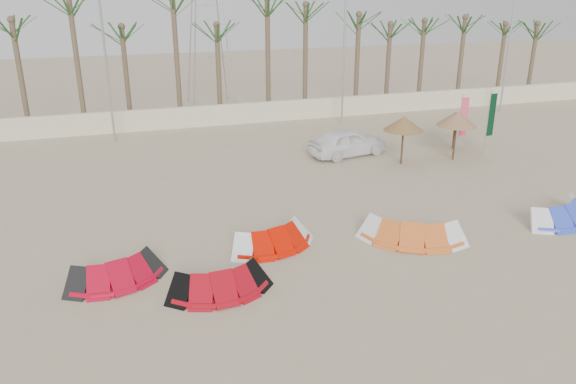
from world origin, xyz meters
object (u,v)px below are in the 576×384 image
object	(u,v)px
kite_red_left	(116,267)
kite_orange	(408,227)
kite_blue	(557,209)
parasol_right	(456,118)
kite_red_mid	(218,277)
car	(348,142)
parasol_mid	(457,119)
kite_red_right	(271,234)
parasol_left	(404,124)

from	to	relation	value
kite_red_left	kite_orange	size ratio (longest dim) A/B	0.81
kite_blue	parasol_right	size ratio (longest dim) A/B	1.78
kite_red_left	parasol_right	bearing A→B (deg)	27.48
kite_blue	kite_orange	bearing A→B (deg)	178.02
kite_blue	parasol_right	distance (m)	9.82
kite_blue	kite_red_mid	bearing A→B (deg)	-174.51
kite_red_mid	parasol_right	world-z (taller)	parasol_right
kite_red_left	car	bearing A→B (deg)	39.64
kite_red_mid	parasol_mid	distance (m)	16.78
kite_red_mid	kite_red_right	xyz separation A→B (m)	(2.34, 2.43, 0.00)
kite_blue	parasol_right	xyz separation A→B (m)	(1.60, 9.60, 1.28)
kite_red_right	parasol_right	world-z (taller)	parasol_right
kite_red_left	kite_blue	world-z (taller)	same
kite_blue	parasol_right	world-z (taller)	parasol_right
kite_blue	parasol_left	distance (m)	8.55
kite_red_mid	parasol_left	world-z (taller)	parasol_left
kite_red_mid	parasol_mid	world-z (taller)	parasol_mid
kite_red_mid	parasol_left	size ratio (longest dim) A/B	1.30
kite_red_right	kite_orange	size ratio (longest dim) A/B	0.83
parasol_left	kite_red_left	bearing A→B (deg)	-150.87
kite_red_left	kite_orange	distance (m)	10.03
kite_red_mid	parasol_right	xyz separation A→B (m)	(15.07, 10.90, 1.28)
kite_blue	parasol_right	bearing A→B (deg)	80.56
kite_red_left	kite_blue	distance (m)	16.36
kite_orange	parasol_left	xyz separation A→B (m)	(3.93, 7.82, 1.64)
kite_orange	kite_red_mid	bearing A→B (deg)	-168.04
kite_red_left	kite_red_right	world-z (taller)	same
parasol_left	car	distance (m)	3.22
parasol_mid	car	distance (m)	5.60
parasol_right	car	size ratio (longest dim) A/B	0.49
kite_orange	parasol_right	xyz separation A→B (m)	(7.92, 9.38, 1.28)
kite_red_left	kite_blue	xyz separation A→B (m)	(16.36, -0.26, 0.00)
parasol_right	kite_red_left	bearing A→B (deg)	-152.52
parasol_left	parasol_right	size ratio (longest dim) A/B	1.18
kite_red_right	parasol_left	xyz separation A→B (m)	(8.74, 6.91, 1.65)
kite_red_mid	kite_orange	bearing A→B (deg)	11.96
parasol_right	kite_red_mid	bearing A→B (deg)	-144.14
parasol_mid	parasol_right	xyz separation A→B (m)	(1.11, 1.74, -0.43)
kite_red_mid	kite_orange	world-z (taller)	same
kite_red_mid	kite_red_right	world-z (taller)	same
kite_red_mid	kite_blue	size ratio (longest dim) A/B	0.86
parasol_left	parasol_mid	distance (m)	2.89
kite_orange	parasol_mid	distance (m)	10.38
kite_red_left	kite_red_right	size ratio (longest dim) A/B	0.97
parasol_right	car	world-z (taller)	parasol_right
kite_red_mid	kite_red_right	distance (m)	3.37
parasol_mid	car	bearing A→B (deg)	155.14
car	kite_red_left	bearing A→B (deg)	118.03
kite_red_left	parasol_right	world-z (taller)	parasol_right
kite_red_right	car	distance (m)	11.23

